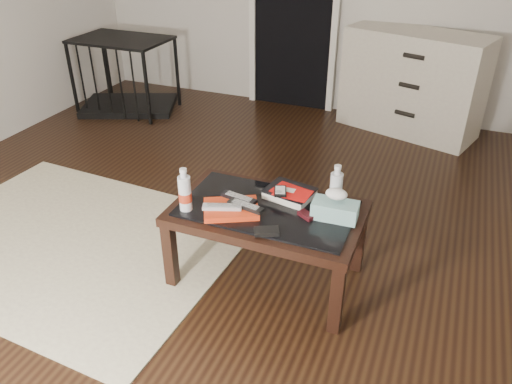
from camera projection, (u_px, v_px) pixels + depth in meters
ground at (226, 239)px, 3.16m from camera, size 5.00×5.00×0.00m
doorway at (294, 2)px, 4.75m from camera, size 0.90×0.08×2.07m
coffee_table at (267, 218)px, 2.65m from camera, size 1.00×0.60×0.46m
rug at (71, 242)px, 3.13m from camera, size 2.08×1.61×0.01m
dresser at (412, 83)px, 4.46m from camera, size 1.29×0.83×0.90m
pet_crate at (127, 87)px, 5.04m from camera, size 1.06×0.90×0.71m
magazines at (231, 209)px, 2.58m from camera, size 0.35×0.32×0.03m
remote_silver at (222, 207)px, 2.55m from camera, size 0.20×0.12×0.02m
remote_black_front at (246, 206)px, 2.56m from camera, size 0.21×0.09×0.02m
remote_black_back at (239, 198)px, 2.63m from camera, size 0.21×0.08×0.02m
textbook at (290, 193)px, 2.70m from camera, size 0.28×0.24×0.05m
dvd_mailers at (290, 191)px, 2.68m from camera, size 0.22×0.18×0.01m
ipod at (280, 191)px, 2.65m from camera, size 0.10×0.12×0.02m
flip_phone at (306, 215)px, 2.54m from camera, size 0.10×0.09×0.02m
wallet at (267, 231)px, 2.42m from camera, size 0.14×0.11×0.02m
water_bottle_left at (185, 189)px, 2.55m from camera, size 0.07×0.07×0.24m
water_bottle_right at (336, 186)px, 2.58m from camera, size 0.08×0.08×0.24m
tissue_box at (335, 210)px, 2.52m from camera, size 0.24×0.13×0.09m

